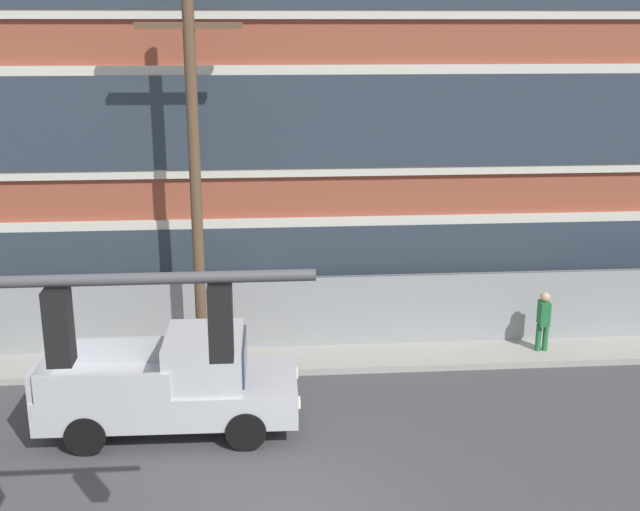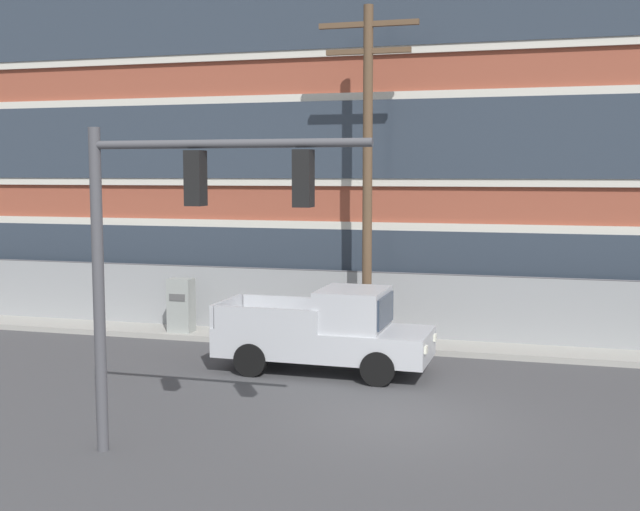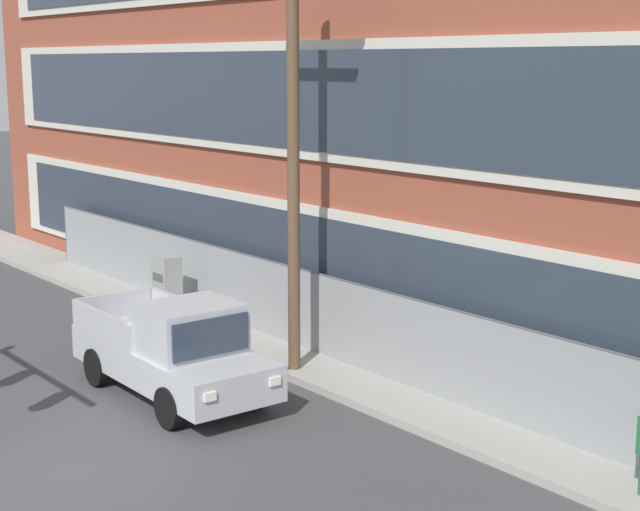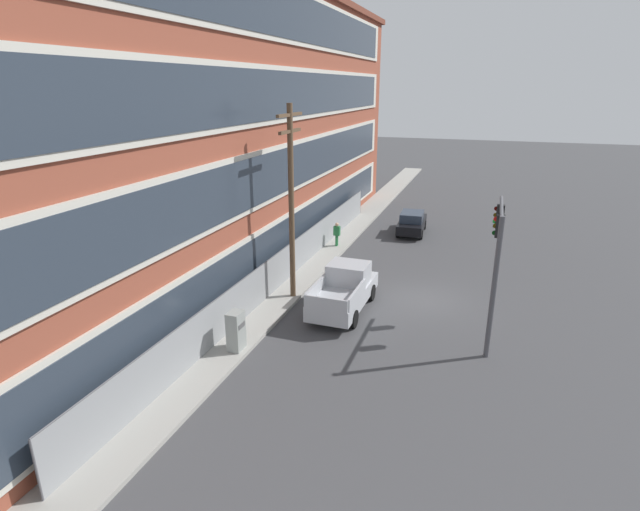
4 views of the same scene
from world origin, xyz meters
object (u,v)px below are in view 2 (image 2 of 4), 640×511
pickup_truck_silver (329,333)px  traffic_signal_mast (173,226)px  utility_pole_near_corner (368,161)px  electrical_cabinet (181,308)px

pickup_truck_silver → traffic_signal_mast: bearing=-98.6°
utility_pole_near_corner → electrical_cabinet: 7.03m
pickup_truck_silver → electrical_cabinet: 5.97m
traffic_signal_mast → pickup_truck_silver: 7.12m
traffic_signal_mast → electrical_cabinet: (-4.28, 9.24, -3.07)m
pickup_truck_silver → utility_pole_near_corner: size_ratio=0.57×
pickup_truck_silver → electrical_cabinet: bearing=151.6°
traffic_signal_mast → utility_pole_near_corner: utility_pole_near_corner is taller
utility_pole_near_corner → traffic_signal_mast: bearing=-98.2°
utility_pole_near_corner → electrical_cabinet: bearing=178.8°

